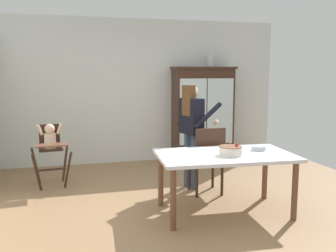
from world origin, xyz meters
name	(u,v)px	position (x,y,z in m)	size (l,w,h in m)	color
ground_plane	(185,206)	(0.00, 0.00, 0.00)	(6.24, 6.24, 0.00)	#93704C
wall_back	(143,91)	(0.00, 2.63, 1.35)	(5.32, 0.06, 2.70)	silver
china_cabinet	(203,114)	(1.12, 2.37, 0.91)	(1.21, 0.48, 1.81)	#382116
ceramic_vase	(210,60)	(1.25, 2.37, 1.93)	(0.13, 0.13, 0.27)	#B2B7B2
high_chair_with_toddler	(50,143)	(-1.68, 1.37, 0.65)	(0.63, 0.73, 0.95)	#382116
adult_person	(192,124)	(0.34, 0.72, 0.97)	(0.61, 0.60, 1.53)	#33425B
dining_table	(225,161)	(0.40, -0.33, 0.65)	(1.68, 1.06, 0.74)	silver
birthday_cake	(230,151)	(0.43, -0.42, 0.79)	(0.28, 0.28, 0.19)	beige
serving_bowl	(259,148)	(0.89, -0.25, 0.77)	(0.18, 0.18, 0.06)	#B2BCC6
dining_chair_far_side	(208,156)	(0.45, 0.36, 0.56)	(0.45, 0.45, 0.96)	#382116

